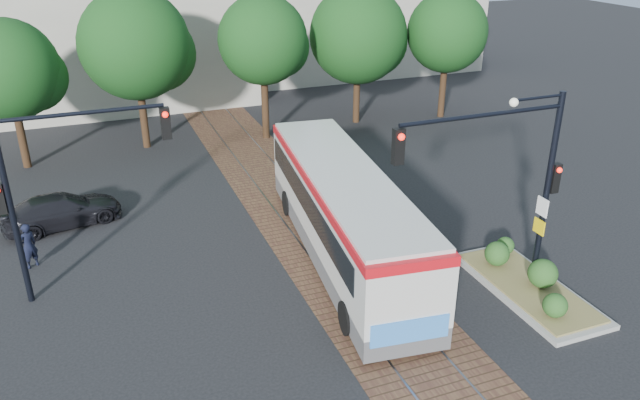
# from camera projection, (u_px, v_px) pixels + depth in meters

# --- Properties ---
(ground) EXTENTS (120.00, 120.00, 0.00)m
(ground) POSITION_uv_depth(u_px,v_px,m) (373.00, 305.00, 18.55)
(ground) COLOR black
(ground) RESTS_ON ground
(trackbed) EXTENTS (3.60, 40.00, 0.02)m
(trackbed) POSITION_uv_depth(u_px,v_px,m) (324.00, 245.00, 21.94)
(trackbed) COLOR brown
(trackbed) RESTS_ON ground
(tree_row) EXTENTS (26.40, 5.60, 7.67)m
(tree_row) POSITION_uv_depth(u_px,v_px,m) (255.00, 43.00, 30.86)
(tree_row) COLOR #382314
(tree_row) RESTS_ON ground
(warehouses) EXTENTS (40.00, 13.00, 8.00)m
(warehouses) POSITION_uv_depth(u_px,v_px,m) (179.00, 28.00, 41.17)
(warehouses) COLOR #ADA899
(warehouses) RESTS_ON ground
(city_bus) EXTENTS (3.75, 11.79, 3.10)m
(city_bus) POSITION_uv_depth(u_px,v_px,m) (344.00, 210.00, 20.59)
(city_bus) COLOR #4D4D50
(city_bus) RESTS_ON ground
(traffic_island) EXTENTS (2.20, 5.20, 1.13)m
(traffic_island) POSITION_uv_depth(u_px,v_px,m) (527.00, 280.00, 19.25)
(traffic_island) COLOR gray
(traffic_island) RESTS_ON ground
(signal_pole_main) EXTENTS (5.49, 0.46, 6.00)m
(signal_pole_main) POSITION_uv_depth(u_px,v_px,m) (516.00, 168.00, 17.42)
(signal_pole_main) COLOR black
(signal_pole_main) RESTS_ON ground
(signal_pole_left) EXTENTS (4.99, 0.34, 6.00)m
(signal_pole_left) POSITION_uv_depth(u_px,v_px,m) (49.00, 177.00, 17.58)
(signal_pole_left) COLOR black
(signal_pole_left) RESTS_ON ground
(officer) EXTENTS (0.69, 0.63, 1.57)m
(officer) POSITION_uv_depth(u_px,v_px,m) (28.00, 246.00, 20.28)
(officer) COLOR black
(officer) RESTS_ON ground
(parked_car) EXTENTS (4.51, 2.58, 1.23)m
(parked_car) POSITION_uv_depth(u_px,v_px,m) (62.00, 210.00, 23.13)
(parked_car) COLOR black
(parked_car) RESTS_ON ground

